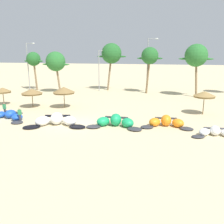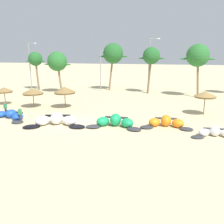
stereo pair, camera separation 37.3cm
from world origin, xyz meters
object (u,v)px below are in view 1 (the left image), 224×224
palm_left_of_gap (112,54)px  palm_center_left (150,56)px  kite_left (56,121)px  beach_umbrella_near_van (3,90)px  kite_left_of_center (115,122)px  person_near_kites (20,115)px  kite_far_left (8,116)px  kite_center (166,122)px  kite_right_of_center (216,132)px  lamppost_east_center (148,63)px  beach_umbrella_outermost (205,94)px  palm_left (56,62)px  palm_leftmost (33,60)px  beach_umbrella_near_palms (64,90)px  palm_center_right (196,56)px  person_by_umbrellas (5,109)px  lamppost_west (29,64)px  beach_umbrella_middle (32,92)px  lamppost_west_center (100,68)px

palm_left_of_gap → palm_center_left: palm_left_of_gap is taller
kite_left → beach_umbrella_near_van: bearing=147.3°
kite_left_of_center → person_near_kites: person_near_kites is taller
kite_far_left → palm_left_of_gap: (7.03, 23.81, 6.89)m
kite_far_left → kite_center: 18.15m
kite_right_of_center → lamppost_east_center: 25.53m
beach_umbrella_outermost → palm_left: size_ratio=0.38×
kite_left → palm_leftmost: size_ratio=0.87×
beach_umbrella_near_palms → palm_center_right: palm_center_right is taller
person_by_umbrellas → palm_center_right: (23.95, 18.38, 6.19)m
kite_far_left → beach_umbrella_near_palms: size_ratio=2.03×
kite_right_of_center → palm_center_left: size_ratio=0.56×
person_by_umbrellas → kite_center: bearing=-0.8°
person_by_umbrellas → lamppost_west: lamppost_west is taller
beach_umbrella_middle → lamppost_west_center: bearing=72.5°
beach_umbrella_outermost → lamppost_west_center: 23.61m
person_by_umbrellas → lamppost_east_center: 26.93m
palm_center_left → palm_leftmost: bearing=-178.1°
palm_center_right → palm_center_left: bearing=165.3°
kite_left_of_center → palm_center_left: bearing=85.2°
kite_center → lamppost_east_center: 22.47m
palm_center_left → palm_center_right: 8.14m
beach_umbrella_near_van → beach_umbrella_middle: 5.08m
beach_umbrella_outermost → beach_umbrella_near_palms: bearing=-178.8°
beach_umbrella_middle → palm_left: palm_left is taller
person_near_kites → lamppost_east_center: 26.87m
person_by_umbrellas → kite_right_of_center: bearing=-5.5°
kite_right_of_center → beach_umbrella_outermost: 8.49m
beach_umbrella_near_van → lamppost_west: bearing=106.0°
person_by_umbrellas → palm_left: size_ratio=0.21×
kite_far_left → kite_left_of_center: kite_left_of_center is taller
kite_left_of_center → kite_far_left: bearing=179.3°
palm_left_of_gap → palm_center_left: size_ratio=1.09×
kite_left → lamppost_east_center: lamppost_east_center is taller
lamppost_west_center → beach_umbrella_near_palms: bearing=-92.7°
beach_umbrella_near_van → person_near_kites: size_ratio=1.61×
kite_center → lamppost_west_center: size_ratio=0.70×
person_by_umbrellas → palm_center_right: 30.82m
kite_left_of_center → beach_umbrella_near_palms: beach_umbrella_near_palms is taller
beach_umbrella_near_van → lamppost_east_center: bearing=38.9°
beach_umbrella_middle → palm_left: size_ratio=0.38×
kite_far_left → lamppost_west_center: lamppost_west_center is taller
beach_umbrella_middle → lamppost_east_center: (14.75, 16.50, 3.36)m
palm_center_left → kite_left: bearing=-109.5°
lamppost_west_center → kite_left: bearing=-85.9°
palm_center_left → lamppost_west: lamppost_west is taller
kite_left_of_center → person_near_kites: size_ratio=3.78×
palm_center_right → lamppost_west_center: bearing=170.4°
beach_umbrella_near_van → beach_umbrella_middle: beach_umbrella_middle is taller
beach_umbrella_near_van → beach_umbrella_outermost: bearing=1.2°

